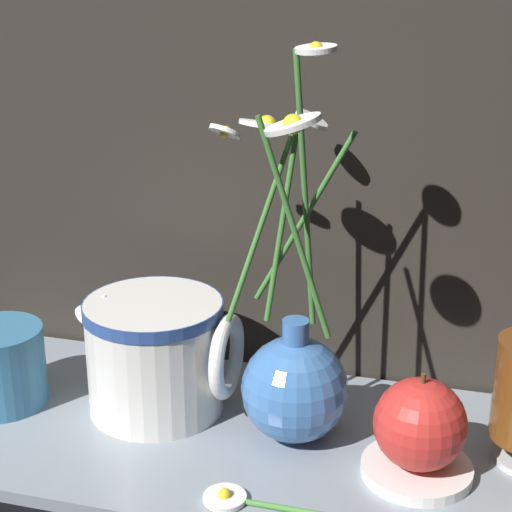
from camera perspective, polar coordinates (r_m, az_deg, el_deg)
The scene contains 7 objects.
ground_plane at distance 0.82m, azimuth -1.00°, elevation -12.44°, with size 6.00×6.00×0.00m, color black.
shelf at distance 0.81m, azimuth -1.01°, elevation -12.08°, with size 0.67×0.27×0.01m.
vase_with_flowers at distance 0.78m, azimuth 2.55°, elevation -7.89°, with size 0.14×0.19×0.36m.
ceramic_pitcher at distance 0.83m, azimuth -6.63°, elevation -6.27°, with size 0.16×0.13×0.12m.
saucer_plate at distance 0.77m, azimuth 10.65°, elevation -13.80°, with size 0.10×0.10×0.01m.
orange_fruit at distance 0.74m, azimuth 10.88°, elevation -10.95°, with size 0.08×0.08×0.09m.
loose_daisy at distance 0.72m, azimuth -1.00°, elevation -15.97°, with size 0.12×0.04×0.01m.
Camera 1 is at (0.20, -0.66, 0.44)m, focal length 60.00 mm.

